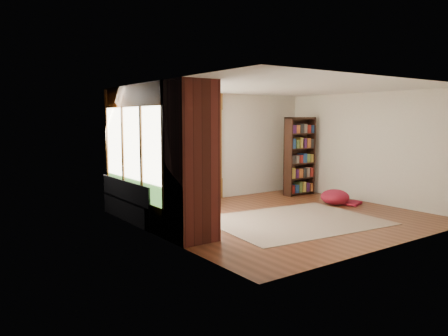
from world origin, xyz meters
TOP-DOWN VIEW (x-y plane):
  - floor at (0.00, 0.00)m, footprint 5.50×5.50m
  - ceiling at (0.00, 0.00)m, footprint 5.50×5.50m
  - wall_back at (0.00, 2.50)m, footprint 5.50×0.04m
  - wall_front at (0.00, -2.50)m, footprint 5.50×0.04m
  - wall_left at (-2.75, 0.00)m, footprint 0.04×5.00m
  - wall_right at (2.75, 0.00)m, footprint 0.04×5.00m
  - windows_back at (-1.20, 2.47)m, footprint 2.82×0.10m
  - windows_left at (-2.72, 1.20)m, footprint 0.10×2.62m
  - roller_blind at (-2.69, 2.03)m, footprint 0.03×0.72m
  - brick_chimney at (-2.40, -0.35)m, footprint 0.70×0.70m
  - sectional_sofa at (-1.95, 1.70)m, footprint 2.20×2.20m
  - area_rug at (-0.08, -0.40)m, footprint 3.42×2.75m
  - bookshelf at (2.14, 1.69)m, footprint 0.87×0.29m
  - pouf at (1.86, 0.26)m, footprint 0.66×0.66m
  - dog_tan at (-1.76, 1.80)m, footprint 1.09×1.04m
  - dog_brindle at (-2.01, 0.91)m, footprint 0.83×0.90m
  - throw_pillows at (-1.86, 1.75)m, footprint 1.98×1.68m

SIDE VIEW (x-z plane):
  - floor at x=0.00m, z-range 0.00..0.00m
  - area_rug at x=-0.08m, z-range 0.00..0.01m
  - pouf at x=1.86m, z-range 0.01..0.36m
  - sectional_sofa at x=-1.95m, z-range -0.10..0.70m
  - dog_brindle at x=-2.01m, z-range 0.54..0.97m
  - throw_pillows at x=-1.86m, z-range 0.57..1.02m
  - dog_tan at x=-1.76m, z-range 0.54..1.07m
  - bookshelf at x=2.14m, z-range 0.00..2.02m
  - wall_back at x=0.00m, z-range 0.00..2.60m
  - wall_front at x=0.00m, z-range 0.00..2.60m
  - wall_left at x=-2.75m, z-range 0.00..2.60m
  - wall_right at x=2.75m, z-range 0.00..2.60m
  - brick_chimney at x=-2.40m, z-range 0.00..2.60m
  - windows_back at x=-1.20m, z-range 0.40..2.30m
  - windows_left at x=-2.72m, z-range 0.40..2.30m
  - roller_blind at x=-2.69m, z-range 1.30..2.20m
  - ceiling at x=0.00m, z-range 2.60..2.60m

